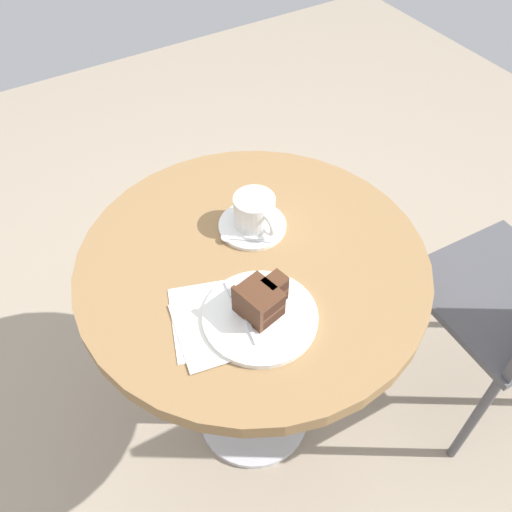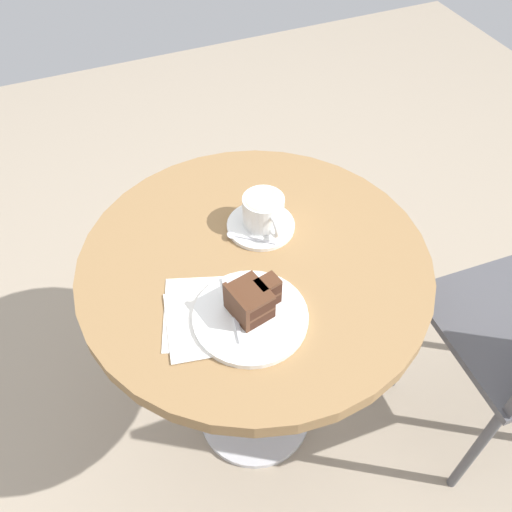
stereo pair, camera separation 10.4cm
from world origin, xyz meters
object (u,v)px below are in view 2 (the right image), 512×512
(cake_plate, at_px, (250,317))
(fork, at_px, (232,301))
(teaspoon, at_px, (244,237))
(coffee_cup, at_px, (264,211))
(saucer, at_px, (261,226))
(cake_slice, at_px, (252,300))
(napkin, at_px, (209,316))

(cake_plate, xyz_separation_m, fork, (-0.04, -0.02, 0.01))
(teaspoon, distance_m, fork, 0.17)
(coffee_cup, relative_size, cake_plate, 0.56)
(cake_plate, bearing_deg, saucer, 152.58)
(coffee_cup, bearing_deg, saucer, -74.17)
(saucer, relative_size, coffee_cup, 1.22)
(teaspoon, distance_m, cake_plate, 0.20)
(cake_plate, relative_size, cake_slice, 2.07)
(saucer, relative_size, fork, 0.96)
(cake_plate, relative_size, napkin, 0.98)
(cake_slice, bearing_deg, fork, -139.93)
(teaspoon, bearing_deg, cake_plate, 109.01)
(coffee_cup, distance_m, cake_plate, 0.25)
(cake_slice, xyz_separation_m, napkin, (-0.02, -0.08, -0.04))
(saucer, bearing_deg, napkin, -44.89)
(saucer, bearing_deg, cake_plate, -27.42)
(fork, bearing_deg, cake_plate, -142.90)
(saucer, xyz_separation_m, fork, (0.17, -0.13, 0.01))
(saucer, xyz_separation_m, coffee_cup, (-0.00, 0.01, 0.04))
(coffee_cup, relative_size, cake_slice, 1.15)
(fork, xyz_separation_m, napkin, (0.01, -0.05, -0.01))
(saucer, distance_m, cake_plate, 0.24)
(cake_plate, bearing_deg, coffee_cup, 151.33)
(cake_slice, relative_size, fork, 0.68)
(saucer, height_order, fork, fork)
(coffee_cup, bearing_deg, napkin, -45.68)
(teaspoon, bearing_deg, coffee_cup, -116.81)
(saucer, xyz_separation_m, cake_slice, (0.20, -0.10, 0.04))
(saucer, relative_size, cake_plate, 0.68)
(napkin, bearing_deg, teaspoon, 139.80)
(cake_plate, bearing_deg, cake_slice, 143.91)
(cake_plate, xyz_separation_m, napkin, (-0.03, -0.07, -0.00))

